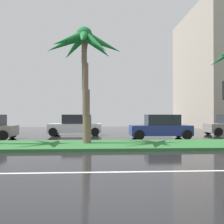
{
  "coord_description": "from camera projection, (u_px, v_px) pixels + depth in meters",
  "views": [
    {
      "loc": [
        0.08,
        -5.41,
        1.73
      ],
      "look_at": [
        1.11,
        13.15,
        1.91
      ],
      "focal_mm": 39.69,
      "sensor_mm": 36.0,
      "label": 1
    }
  ],
  "objects": [
    {
      "name": "ground_plane",
      "position": [
        97.0,
        145.0,
        14.37
      ],
      "size": [
        90.0,
        42.0,
        0.1
      ],
      "primitive_type": "cube",
      "color": "black"
    },
    {
      "name": "median_strip",
      "position": [
        97.0,
        145.0,
        13.37
      ],
      "size": [
        85.5,
        4.0,
        0.15
      ],
      "primitive_type": "cube",
      "color": "#2D6B33",
      "rests_on": "ground_plane"
    },
    {
      "name": "car_in_traffic_third",
      "position": [
        161.0,
        127.0,
        17.77
      ],
      "size": [
        4.3,
        2.02,
        1.72
      ],
      "rotation": [
        0.0,
        0.0,
        3.14
      ],
      "color": "navy",
      "rests_on": "ground_plane"
    },
    {
      "name": "near_lane_divider_stripe",
      "position": [
        96.0,
        172.0,
        7.38
      ],
      "size": [
        81.0,
        0.14,
        0.01
      ],
      "primitive_type": "cube",
      "color": "white",
      "rests_on": "ground_plane"
    },
    {
      "name": "palm_tree_centre_left",
      "position": [
        84.0,
        50.0,
        13.75
      ],
      "size": [
        4.34,
        4.31,
        6.46
      ],
      "color": "brown",
      "rests_on": "median_strip"
    },
    {
      "name": "car_in_traffic_second",
      "position": [
        76.0,
        125.0,
        20.48
      ],
      "size": [
        4.3,
        2.02,
        1.72
      ],
      "rotation": [
        0.0,
        0.0,
        3.14
      ],
      "color": "white",
      "rests_on": "ground_plane"
    }
  ]
}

